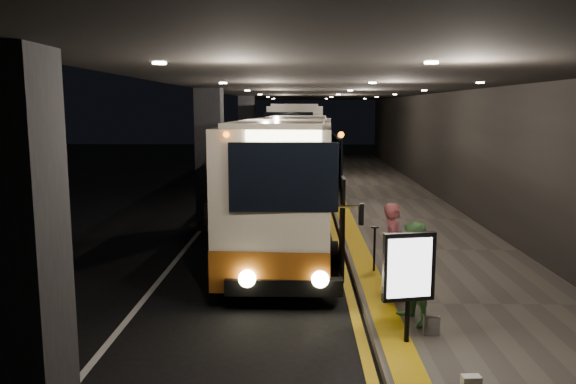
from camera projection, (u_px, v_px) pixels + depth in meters
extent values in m
plane|color=black|center=(246.00, 264.00, 13.82)|extent=(90.00, 90.00, 0.00)
cube|color=silver|center=(207.00, 222.00, 18.80)|extent=(0.12, 50.00, 0.01)
cube|color=gold|center=(331.00, 223.00, 18.70)|extent=(0.18, 50.00, 0.01)
cube|color=#514C44|center=(403.00, 221.00, 18.64)|extent=(4.50, 50.00, 0.15)
cube|color=gold|center=(346.00, 218.00, 18.67)|extent=(0.50, 50.00, 0.01)
cube|color=black|center=(476.00, 133.00, 18.15)|extent=(0.10, 50.00, 6.00)
cube|color=black|center=(18.00, 270.00, 5.61)|extent=(0.80, 0.80, 4.40)
cube|color=black|center=(210.00, 160.00, 17.48)|extent=(0.80, 0.80, 4.40)
cube|color=black|center=(247.00, 138.00, 29.34)|extent=(0.80, 0.80, 4.40)
cube|color=black|center=(337.00, 83.00, 18.01)|extent=(9.00, 50.00, 0.40)
cube|color=beige|center=(290.00, 177.00, 15.56)|extent=(2.80, 10.90, 3.06)
cube|color=brown|center=(290.00, 217.00, 15.73)|extent=(2.82, 10.92, 0.81)
cube|color=black|center=(284.00, 177.00, 10.09)|extent=(1.98, 0.16, 1.26)
cube|color=black|center=(284.00, 287.00, 10.48)|extent=(2.22, 0.36, 0.32)
cylinder|color=black|center=(241.00, 261.00, 12.41)|extent=(0.25, 0.90, 0.90)
cylinder|color=black|center=(332.00, 261.00, 12.37)|extent=(0.25, 0.90, 0.90)
cylinder|color=black|center=(263.00, 206.00, 19.36)|extent=(0.25, 0.90, 0.90)
cylinder|color=black|center=(321.00, 206.00, 19.31)|extent=(0.25, 0.90, 0.90)
sphere|color=#FFEAA5|center=(247.00, 279.00, 10.38)|extent=(0.32, 0.32, 0.32)
sphere|color=#FFEAA5|center=(320.00, 279.00, 10.34)|extent=(0.32, 0.32, 0.32)
cube|color=#FFF2BF|center=(283.00, 136.00, 9.97)|extent=(1.35, 0.12, 0.20)
cube|color=beige|center=(291.00, 138.00, 31.45)|extent=(3.12, 12.29, 3.45)
cube|color=brown|center=(291.00, 160.00, 31.64)|extent=(3.14, 12.32, 0.91)
cube|color=black|center=(288.00, 128.00, 25.28)|extent=(2.23, 0.17, 1.42)
cube|color=black|center=(288.00, 179.00, 25.71)|extent=(2.50, 0.37, 0.36)
cylinder|color=black|center=(266.00, 174.00, 27.90)|extent=(0.28, 1.02, 1.02)
cylinder|color=black|center=(312.00, 175.00, 27.85)|extent=(0.28, 1.02, 1.02)
cylinder|color=black|center=(274.00, 160.00, 35.73)|extent=(0.28, 1.02, 1.02)
cylinder|color=black|center=(310.00, 160.00, 35.68)|extent=(0.28, 1.02, 1.02)
cube|color=beige|center=(296.00, 128.00, 45.51)|extent=(3.38, 12.41, 3.48)
cube|color=brown|center=(296.00, 144.00, 45.70)|extent=(3.40, 12.43, 0.92)
cube|color=black|center=(295.00, 120.00, 39.30)|extent=(2.25, 0.21, 1.43)
cube|color=black|center=(295.00, 154.00, 39.73)|extent=(2.52, 0.42, 0.36)
cylinder|color=black|center=(280.00, 152.00, 41.94)|extent=(0.29, 1.02, 1.02)
cylinder|color=black|center=(311.00, 152.00, 41.89)|extent=(0.29, 1.02, 1.02)
cylinder|color=black|center=(284.00, 145.00, 49.82)|extent=(0.29, 1.02, 1.02)
cylinder|color=black|center=(310.00, 145.00, 49.77)|extent=(0.29, 1.02, 1.02)
imported|color=#AE515A|center=(393.00, 247.00, 11.25)|extent=(0.51, 0.70, 1.79)
imported|color=#42713E|center=(414.00, 274.00, 9.47)|extent=(0.80, 0.99, 1.77)
cube|color=black|center=(431.00, 326.00, 9.10)|extent=(0.25, 0.11, 0.31)
cylinder|color=black|center=(407.00, 321.00, 8.79)|extent=(0.08, 0.08, 0.69)
cube|color=black|center=(409.00, 267.00, 8.65)|extent=(0.84, 0.27, 1.08)
cube|color=white|center=(410.00, 268.00, 8.59)|extent=(0.69, 0.16, 0.93)
cylinder|color=black|center=(374.00, 249.00, 12.58)|extent=(0.05, 0.05, 1.02)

